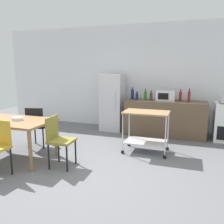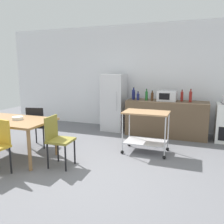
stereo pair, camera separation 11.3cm
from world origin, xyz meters
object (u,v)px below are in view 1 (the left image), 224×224
(chair_olive, at_px, (58,138))
(refrigerator, at_px, (113,102))
(bottle_olive_oil, at_px, (132,94))
(bottle_sesame_oil, at_px, (151,96))
(fruit_bowl, at_px, (17,119))
(bottle_vinegar, at_px, (189,96))
(kettle, at_px, (224,99))
(bottle_hot_sauce, at_px, (145,95))
(kitchen_cart, at_px, (146,125))
(bottle_soy_sauce, at_px, (180,96))
(chair_black, at_px, (37,124))
(bottle_sparkling_water, at_px, (137,96))
(microwave, at_px, (166,96))
(dining_table, at_px, (12,124))

(chair_olive, relative_size, refrigerator, 0.57)
(bottle_olive_oil, bearing_deg, bottle_sesame_oil, -4.99)
(chair_olive, relative_size, fruit_bowl, 4.43)
(bottle_vinegar, distance_m, kettle, 0.78)
(bottle_hot_sauce, height_order, bottle_sesame_oil, bottle_hot_sauce)
(kitchen_cart, bearing_deg, bottle_soy_sauce, 68.49)
(chair_black, distance_m, fruit_bowl, 0.69)
(refrigerator, distance_m, kitchen_cart, 1.93)
(chair_olive, bearing_deg, bottle_olive_oil, -17.34)
(bottle_vinegar, bearing_deg, bottle_soy_sauce, 150.72)
(kitchen_cart, height_order, bottle_hot_sauce, bottle_hot_sauce)
(bottle_sparkling_water, distance_m, fruit_bowl, 2.98)
(bottle_hot_sauce, height_order, microwave, bottle_hot_sauce)
(dining_table, distance_m, refrigerator, 2.85)
(chair_olive, xyz_separation_m, kettle, (2.86, 2.50, 0.48))
(chair_black, distance_m, bottle_vinegar, 3.60)
(bottle_olive_oil, height_order, fruit_bowl, bottle_olive_oil)
(bottle_sparkling_water, bearing_deg, bottle_olive_oil, 150.94)
(bottle_sparkling_water, relative_size, bottle_hot_sauce, 0.77)
(chair_olive, bearing_deg, refrigerator, -4.76)
(bottle_sparkling_water, xyz_separation_m, bottle_sesame_oil, (0.36, 0.04, 0.02))
(bottle_hot_sauce, bearing_deg, bottle_soy_sauce, 9.49)
(microwave, bearing_deg, bottle_olive_oil, 179.23)
(bottle_olive_oil, relative_size, bottle_sparkling_water, 1.40)
(kitchen_cart, xyz_separation_m, bottle_olive_oil, (-0.64, 1.38, 0.46))
(microwave, bearing_deg, bottle_sesame_oil, -174.92)
(chair_black, height_order, bottle_sesame_oil, bottle_sesame_oil)
(kettle, bearing_deg, bottle_vinegar, 176.61)
(bottle_olive_oil, bearing_deg, bottle_hot_sauce, -10.89)
(kitchen_cart, relative_size, bottle_soy_sauce, 3.19)
(kitchen_cart, xyz_separation_m, bottle_vinegar, (0.78, 1.34, 0.46))
(chair_olive, distance_m, kitchen_cart, 1.77)
(kettle, bearing_deg, kitchen_cart, -140.24)
(kitchen_cart, xyz_separation_m, bottle_soy_sauce, (0.58, 1.46, 0.45))
(bottle_sesame_oil, height_order, bottle_vinegar, bottle_vinegar)
(dining_table, bearing_deg, chair_olive, -2.94)
(dining_table, relative_size, bottle_sparkling_water, 6.72)
(bottle_vinegar, relative_size, fruit_bowl, 1.61)
(chair_olive, distance_m, bottle_sparkling_water, 2.68)
(dining_table, relative_size, microwave, 3.26)
(chair_olive, bearing_deg, bottle_hot_sauce, -25.09)
(chair_olive, xyz_separation_m, refrigerator, (0.07, 2.68, 0.26))
(refrigerator, distance_m, kettle, 2.80)
(microwave, xyz_separation_m, kettle, (1.34, -0.08, -0.03))
(bottle_sparkling_water, bearing_deg, fruit_bowl, -125.29)
(bottle_olive_oil, relative_size, bottle_vinegar, 0.97)
(bottle_hot_sauce, relative_size, kettle, 1.22)
(refrigerator, relative_size, fruit_bowl, 7.71)
(chair_olive, height_order, bottle_soy_sauce, bottle_soy_sauce)
(bottle_sparkling_water, xyz_separation_m, bottle_hot_sauce, (0.22, 0.01, 0.03))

